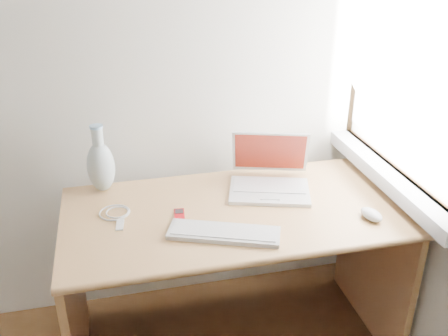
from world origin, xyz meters
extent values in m
cube|color=white|center=(1.75, 1.30, 1.32)|extent=(0.01, 0.90, 1.00)
cube|color=#9C9C9E|center=(1.69, 1.30, 0.79)|extent=(0.10, 0.96, 0.06)
cube|color=white|center=(1.67, 1.30, 1.35)|extent=(0.02, 0.84, 0.92)
cube|color=tan|center=(1.03, 1.30, 0.70)|extent=(1.36, 0.68, 0.03)
cube|color=tan|center=(0.36, 1.30, 0.34)|extent=(0.03, 0.64, 0.69)
cube|color=tan|center=(1.70, 1.30, 0.34)|extent=(0.03, 0.64, 0.69)
cube|color=tan|center=(1.03, 1.63, 0.46)|extent=(1.30, 0.03, 0.45)
cube|color=white|center=(1.21, 1.40, 0.73)|extent=(0.39, 0.32, 0.02)
cube|color=white|center=(1.21, 1.40, 0.74)|extent=(0.33, 0.21, 0.00)
cube|color=white|center=(1.21, 1.51, 0.84)|extent=(0.34, 0.18, 0.21)
cube|color=#9B2B10|center=(1.21, 1.51, 0.84)|extent=(0.32, 0.16, 0.19)
cube|color=silver|center=(0.95, 1.13, 0.73)|extent=(0.43, 0.26, 0.02)
cube|color=white|center=(0.95, 1.13, 0.74)|extent=(0.39, 0.23, 0.00)
ellipsoid|color=white|center=(1.53, 1.11, 0.74)|extent=(0.08, 0.12, 0.04)
cube|color=#A30B10|center=(0.81, 1.30, 0.72)|extent=(0.05, 0.09, 0.01)
cube|color=black|center=(0.81, 1.30, 0.73)|extent=(0.03, 0.03, 0.00)
torus|color=silver|center=(0.56, 1.38, 0.72)|extent=(0.12, 0.12, 0.01)
cube|color=silver|center=(0.58, 1.28, 0.72)|extent=(0.04, 0.08, 0.01)
ellipsoid|color=silver|center=(0.52, 1.58, 0.83)|extent=(0.12, 0.12, 0.22)
cylinder|color=silver|center=(0.52, 1.58, 0.97)|extent=(0.05, 0.05, 0.09)
cylinder|color=#98C9F4|center=(0.52, 1.58, 1.01)|extent=(0.05, 0.05, 0.01)
camera|label=1|loc=(0.60, -0.37, 1.74)|focal=40.00mm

